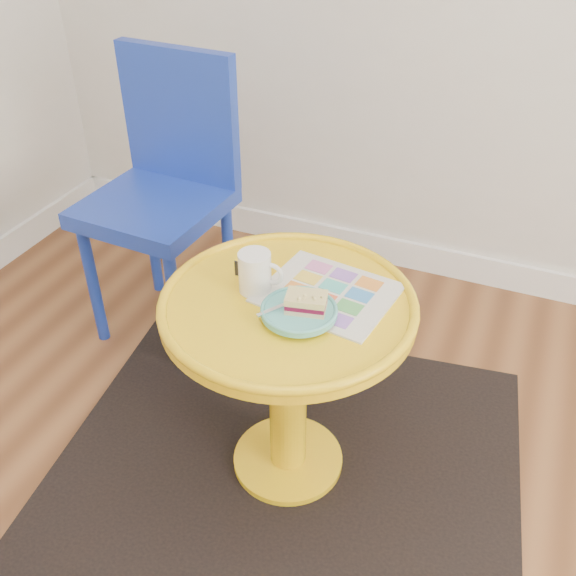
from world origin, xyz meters
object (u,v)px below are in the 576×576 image
at_px(side_table, 288,354).
at_px(chair, 165,181).
at_px(mug, 256,271).
at_px(newspaper, 328,293).
at_px(plate, 299,312).

xyz_separation_m(side_table, chair, (-0.65, 0.50, 0.13)).
relative_size(side_table, mug, 5.42).
xyz_separation_m(newspaper, plate, (-0.03, -0.11, 0.01)).
distance_m(mug, plate, 0.15).
bearing_deg(chair, plate, -34.58).
distance_m(newspaper, mug, 0.18).
height_order(mug, plate, mug).
bearing_deg(side_table, plate, -44.98).
distance_m(side_table, plate, 0.19).
bearing_deg(mug, side_table, -11.31).
xyz_separation_m(chair, newspaper, (0.73, -0.43, 0.04)).
bearing_deg(newspaper, side_table, -130.88).
xyz_separation_m(chair, mug, (0.56, -0.49, 0.09)).
height_order(chair, newspaper, chair).
bearing_deg(chair, mug, -37.37).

